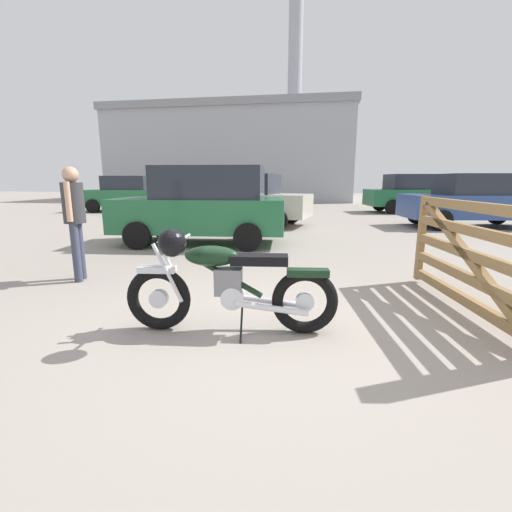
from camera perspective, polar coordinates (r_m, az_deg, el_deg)
The scene contains 10 objects.
ground_plane at distance 3.71m, azimuth 1.05°, elevation -11.49°, with size 80.00×80.00×0.00m, color gray.
vintage_motorcycle at distance 3.50m, azimuth -4.96°, elevation -4.40°, with size 2.08×0.73×1.07m.
timber_gate at distance 4.41m, azimuth 32.21°, elevation 0.01°, with size 0.46×2.53×1.60m.
bystander at distance 5.88m, azimuth -26.78°, elevation 6.21°, with size 0.30×0.44×1.66m.
pale_sedan_back at distance 13.36m, azimuth 31.10°, elevation 7.47°, with size 4.38×2.32×1.67m.
blue_hatchback_right at distance 12.12m, azimuth -1.61°, elevation 8.87°, with size 4.44×2.50×1.67m.
red_hatchback_near at distance 18.52m, azimuth 24.69°, elevation 9.18°, with size 4.91×2.48×1.74m.
dark_sedan_left at distance 8.52m, azimuth -8.28°, elevation 8.03°, with size 4.00×2.02×1.78m.
silver_sedan_mid at distance 18.58m, azimuth -19.57°, elevation 9.25°, with size 4.42×2.41×1.67m.
industrial_building at distance 31.75m, azimuth -2.26°, elevation 15.42°, with size 18.05×14.08×15.45m.
Camera 1 is at (0.44, -3.38, 1.47)m, focal length 25.33 mm.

